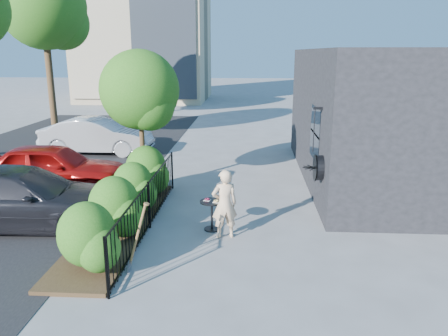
# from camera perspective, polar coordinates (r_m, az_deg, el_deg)

# --- Properties ---
(ground) EXTENTS (120.00, 120.00, 0.00)m
(ground) POSITION_cam_1_polar(r_m,az_deg,el_deg) (10.04, -1.19, -7.99)
(ground) COLOR gray
(ground) RESTS_ON ground
(shop_building) EXTENTS (6.22, 9.00, 4.00)m
(shop_building) POSITION_cam_1_polar(r_m,az_deg,el_deg) (14.63, 22.46, 6.29)
(shop_building) COLOR black
(shop_building) RESTS_ON ground
(fence) EXTENTS (0.05, 6.05, 1.10)m
(fence) POSITION_cam_1_polar(r_m,az_deg,el_deg) (10.07, -9.78, -4.73)
(fence) COLOR black
(fence) RESTS_ON ground
(planting_bed) EXTENTS (1.30, 6.00, 0.08)m
(planting_bed) POSITION_cam_1_polar(r_m,az_deg,el_deg) (10.43, -13.43, -7.28)
(planting_bed) COLOR #382616
(planting_bed) RESTS_ON ground
(shrubs) EXTENTS (1.10, 5.60, 1.24)m
(shrubs) POSITION_cam_1_polar(r_m,az_deg,el_deg) (10.26, -12.96, -3.69)
(shrubs) COLOR #225E15
(shrubs) RESTS_ON ground
(patio_tree) EXTENTS (2.20, 2.20, 3.94)m
(patio_tree) POSITION_cam_1_polar(r_m,az_deg,el_deg) (12.40, -10.69, 9.36)
(patio_tree) COLOR #3F2B19
(patio_tree) RESTS_ON ground
(street_tree_far) EXTENTS (4.40, 4.40, 8.28)m
(street_tree_far) POSITION_cam_1_polar(r_m,az_deg,el_deg) (25.61, -22.41, 18.34)
(street_tree_far) COLOR #3F2B19
(street_tree_far) RESTS_ON ground
(cafe_table) EXTENTS (0.54, 0.54, 0.73)m
(cafe_table) POSITION_cam_1_polar(r_m,az_deg,el_deg) (9.85, -1.60, -5.50)
(cafe_table) COLOR black
(cafe_table) RESTS_ON ground
(woman) EXTENTS (0.63, 0.50, 1.52)m
(woman) POSITION_cam_1_polar(r_m,az_deg,el_deg) (9.35, 0.07, -4.74)
(woman) COLOR beige
(woman) RESTS_ON ground
(shovel) EXTENTS (0.47, 0.18, 1.38)m
(shovel) POSITION_cam_1_polar(r_m,az_deg,el_deg) (8.13, -11.41, -9.35)
(shovel) COLOR brown
(shovel) RESTS_ON ground
(car_red) EXTENTS (4.22, 1.87, 1.41)m
(car_red) POSITION_cam_1_polar(r_m,az_deg,el_deg) (13.39, -21.52, 0.01)
(car_red) COLOR #A40F0D
(car_red) RESTS_ON ground
(car_silver) EXTENTS (4.34, 1.60, 1.42)m
(car_silver) POSITION_cam_1_polar(r_m,az_deg,el_deg) (18.00, -16.24, 4.07)
(car_silver) COLOR #A7A7AC
(car_silver) RESTS_ON ground
(car_darkgrey) EXTENTS (4.85, 2.30, 1.37)m
(car_darkgrey) POSITION_cam_1_polar(r_m,az_deg,el_deg) (11.01, -24.86, -3.55)
(car_darkgrey) COLOR black
(car_darkgrey) RESTS_ON ground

